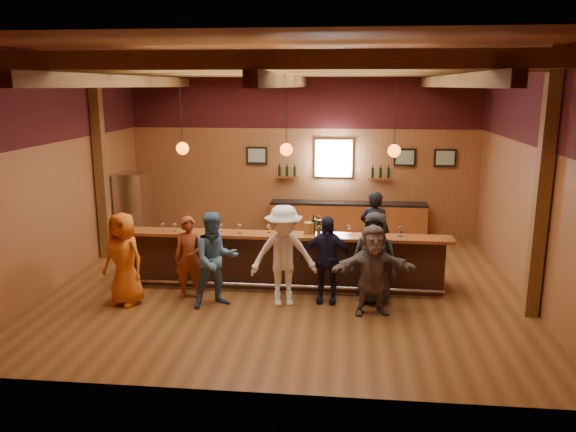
{
  "coord_description": "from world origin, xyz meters",
  "views": [
    {
      "loc": [
        1.13,
        -10.47,
        3.87
      ],
      "look_at": [
        0.0,
        0.3,
        1.35
      ],
      "focal_mm": 35.0,
      "sensor_mm": 36.0,
      "label": 1
    }
  ],
  "objects": [
    {
      "name": "glass_d",
      "position": [
        -0.88,
        -0.24,
        1.25
      ],
      "size": [
        0.08,
        0.08,
        0.19
      ],
      "color": "silver",
      "rests_on": "bar_counter"
    },
    {
      "name": "glass_f",
      "position": [
        0.64,
        -0.16,
        1.23
      ],
      "size": [
        0.08,
        0.08,
        0.17
      ],
      "color": "silver",
      "rests_on": "bar_counter"
    },
    {
      "name": "stainless_fridge",
      "position": [
        -4.1,
        2.6,
        0.9
      ],
      "size": [
        0.7,
        0.7,
        1.8
      ],
      "primitive_type": "cube",
      "color": "silver",
      "rests_on": "ground"
    },
    {
      "name": "ice_bucket",
      "position": [
        0.44,
        -0.1,
        1.22
      ],
      "size": [
        0.2,
        0.2,
        0.22
      ],
      "primitive_type": "cylinder",
      "color": "brown",
      "rests_on": "bar_counter"
    },
    {
      "name": "window",
      "position": [
        0.8,
        3.95,
        2.05
      ],
      "size": [
        0.95,
        0.09,
        0.95
      ],
      "color": "silver",
      "rests_on": "room"
    },
    {
      "name": "glass_g",
      "position": [
        1.2,
        -0.11,
        1.25
      ],
      "size": [
        0.08,
        0.08,
        0.19
      ],
      "color": "silver",
      "rests_on": "bar_counter"
    },
    {
      "name": "customer_white",
      "position": [
        0.05,
        -0.97,
        0.92
      ],
      "size": [
        1.31,
        0.94,
        1.84
      ],
      "primitive_type": "imported",
      "rotation": [
        0.0,
        0.0,
        0.23
      ],
      "color": "white",
      "rests_on": "ground"
    },
    {
      "name": "bartender",
      "position": [
        1.75,
        1.03,
        0.87
      ],
      "size": [
        0.74,
        0.6,
        1.75
      ],
      "primitive_type": "imported",
      "rotation": [
        0.0,
        0.0,
        2.81
      ],
      "color": "black",
      "rests_on": "ground"
    },
    {
      "name": "customer_orange",
      "position": [
        -2.8,
        -1.23,
        0.85
      ],
      "size": [
        0.96,
        0.78,
        1.69
      ],
      "primitive_type": "imported",
      "rotation": [
        0.0,
        0.0,
        -0.33
      ],
      "color": "#D15C13",
      "rests_on": "ground"
    },
    {
      "name": "customer_redvest",
      "position": [
        -1.72,
        -0.79,
        0.77
      ],
      "size": [
        0.62,
        0.46,
        1.55
      ],
      "primitive_type": "imported",
      "rotation": [
        0.0,
        0.0,
        0.17
      ],
      "color": "maroon",
      "rests_on": "ground"
    },
    {
      "name": "bar_counter",
      "position": [
        0.02,
        0.15,
        0.52
      ],
      "size": [
        6.3,
        1.07,
        1.11
      ],
      "color": "black",
      "rests_on": "ground"
    },
    {
      "name": "customer_navy",
      "position": [
        0.81,
        -0.76,
        0.8
      ],
      "size": [
        0.97,
        0.47,
        1.61
      ],
      "primitive_type": "imported",
      "rotation": [
        0.0,
        0.0,
        -0.09
      ],
      "color": "black",
      "rests_on": "ground"
    },
    {
      "name": "glass_b",
      "position": [
        -2.16,
        -0.2,
        1.23
      ],
      "size": [
        0.07,
        0.07,
        0.16
      ],
      "color": "silver",
      "rests_on": "bar_counter"
    },
    {
      "name": "back_bar_cabinet",
      "position": [
        1.2,
        3.72,
        0.48
      ],
      "size": [
        4.0,
        0.52,
        0.95
      ],
      "color": "brown",
      "rests_on": "ground"
    },
    {
      "name": "customer_brown",
      "position": [
        1.62,
        -1.23,
        0.79
      ],
      "size": [
        1.54,
        0.75,
        1.59
      ],
      "primitive_type": "imported",
      "rotation": [
        0.0,
        0.0,
        0.2
      ],
      "color": "#645750",
      "rests_on": "ground"
    },
    {
      "name": "pendant_lights",
      "position": [
        0.0,
        0.0,
        2.71
      ],
      "size": [
        4.24,
        0.24,
        1.37
      ],
      "color": "black",
      "rests_on": "room"
    },
    {
      "name": "glass_h",
      "position": [
        2.17,
        -0.12,
        1.25
      ],
      "size": [
        0.09,
        0.09,
        0.2
      ],
      "color": "silver",
      "rests_on": "bar_counter"
    },
    {
      "name": "room",
      "position": [
        0.0,
        0.06,
        3.21
      ],
      "size": [
        9.04,
        9.0,
        4.52
      ],
      "color": "brown",
      "rests_on": "ground"
    },
    {
      "name": "customer_denim",
      "position": [
        -1.14,
        -1.15,
        0.86
      ],
      "size": [
        1.05,
        0.97,
        1.72
      ],
      "primitive_type": "imported",
      "rotation": [
        0.0,
        0.0,
        0.5
      ],
      "color": "#436987",
      "rests_on": "ground"
    },
    {
      "name": "glass_a",
      "position": [
        -2.41,
        -0.17,
        1.22
      ],
      "size": [
        0.07,
        0.07,
        0.16
      ],
      "color": "silver",
      "rests_on": "bar_counter"
    },
    {
      "name": "bottle_a",
      "position": [
        0.53,
        -0.05,
        1.26
      ],
      "size": [
        0.08,
        0.08,
        0.37
      ],
      "color": "black",
      "rests_on": "bar_counter"
    },
    {
      "name": "glass_e",
      "position": [
        -0.33,
        -0.11,
        1.23
      ],
      "size": [
        0.08,
        0.08,
        0.17
      ],
      "color": "silver",
      "rests_on": "bar_counter"
    },
    {
      "name": "framed_pictures",
      "position": [
        1.67,
        3.94,
        2.1
      ],
      "size": [
        5.35,
        0.05,
        0.45
      ],
      "color": "black",
      "rests_on": "room"
    },
    {
      "name": "glass_c",
      "position": [
        -1.26,
        -0.16,
        1.23
      ],
      "size": [
        0.07,
        0.07,
        0.17
      ],
      "color": "silver",
      "rests_on": "bar_counter"
    },
    {
      "name": "customer_dark",
      "position": [
        1.67,
        -0.7,
        0.85
      ],
      "size": [
        0.92,
        0.71,
        1.69
      ],
      "primitive_type": "imported",
      "rotation": [
        0.0,
        0.0,
        -0.22
      ],
      "color": "black",
      "rests_on": "ground"
    },
    {
      "name": "wine_shelves",
      "position": [
        0.8,
        3.88,
        1.62
      ],
      "size": [
        3.0,
        0.18,
        0.3
      ],
      "color": "brown",
      "rests_on": "room"
    },
    {
      "name": "bottle_b",
      "position": [
        0.63,
        -0.02,
        1.24
      ],
      "size": [
        0.07,
        0.07,
        0.34
      ],
      "color": "black",
      "rests_on": "bar_counter"
    }
  ]
}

